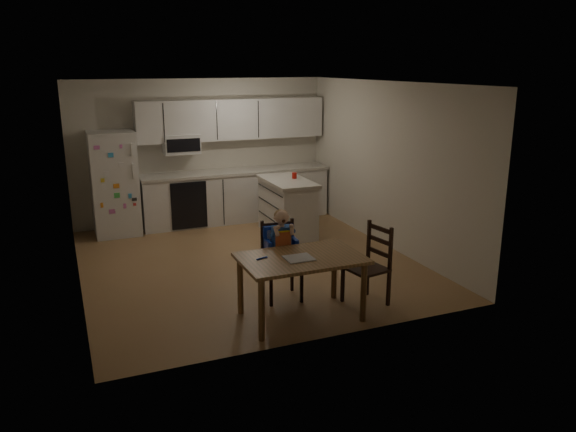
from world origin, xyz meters
The scene contains 10 objects.
room centered at (0.00, 0.48, 1.25)m, with size 4.52×5.01×2.51m.
refrigerator centered at (-1.55, 2.15, 0.85)m, with size 0.72×0.70×1.70m, color silver.
kitchen_run centered at (0.50, 2.24, 0.88)m, with size 3.37×0.62×2.15m.
kitchen_island centered at (1.05, 1.03, 0.47)m, with size 0.66×1.25×0.92m.
red_cup centered at (1.19, 1.08, 0.97)m, with size 0.08×0.08×0.10m, color red.
dining_table centered at (-0.01, -1.95, 0.62)m, with size 1.33×0.86×0.71m.
napkin centered at (-0.06, -2.00, 0.72)m, with size 0.30×0.26×0.01m, color silver.
toddler_spoon centered at (-0.44, -1.85, 0.72)m, with size 0.02×0.02×0.12m, color #1839C5.
chair_booster centered at (-0.01, -1.33, 0.66)m, with size 0.45×0.45×1.10m.
chair_side centered at (0.93, -1.88, 0.54)m, with size 0.49×0.49×0.95m.
Camera 1 is at (-2.34, -7.23, 2.74)m, focal length 35.00 mm.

